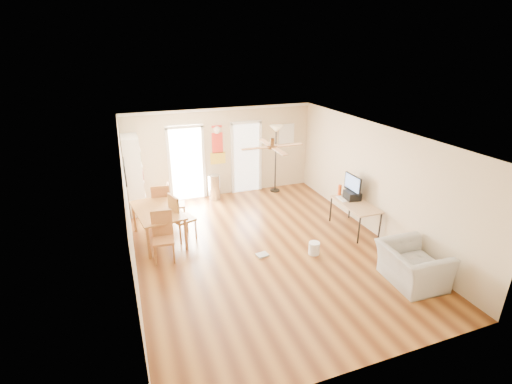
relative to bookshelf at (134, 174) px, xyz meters
name	(u,v)px	position (x,y,z in m)	size (l,w,h in m)	color
floor	(265,249)	(2.52, -3.13, -1.04)	(7.00, 7.00, 0.00)	brown
ceiling	(267,135)	(2.52, -3.13, 1.56)	(5.50, 7.00, 0.00)	silver
wall_back	(222,152)	(2.52, 0.37, 0.26)	(5.50, 0.04, 2.60)	beige
wall_front	(367,294)	(2.52, -6.63, 0.26)	(5.50, 0.04, 2.60)	beige
wall_left	(129,215)	(-0.23, -3.13, 0.26)	(0.04, 7.00, 2.60)	beige
wall_right	(375,180)	(5.27, -3.13, 0.26)	(0.04, 7.00, 2.60)	beige
crown_molding	(267,137)	(2.52, -3.13, 1.52)	(5.50, 7.00, 0.08)	white
kitchen_doorway	(187,165)	(1.47, 0.36, 0.01)	(0.90, 0.10, 2.10)	white
bathroom_doorway	(246,158)	(3.27, 0.36, 0.01)	(0.80, 0.10, 2.10)	white
wall_decal	(217,145)	(2.40, 0.35, 0.51)	(0.46, 0.03, 1.10)	red
ac_grille	(286,134)	(4.57, 0.34, 0.66)	(0.50, 0.04, 0.60)	white
framed_poster	(125,172)	(-0.20, -1.73, 0.66)	(0.04, 0.66, 0.48)	black
ceiling_fan	(272,147)	(2.52, -3.43, 1.39)	(1.24, 1.24, 0.20)	#593819
bookshelf	(134,174)	(0.00, 0.00, 0.00)	(0.42, 0.94, 2.09)	white
dining_table	(159,225)	(0.37, -1.88, -0.66)	(0.93, 1.56, 0.78)	#966330
dining_chair_right_a	(176,203)	(0.92, -1.01, -0.54)	(0.42, 0.42, 1.01)	olive
dining_chair_right_b	(183,216)	(0.92, -1.99, -0.48)	(0.46, 0.46, 1.12)	olive
dining_chair_near	(163,238)	(0.37, -2.79, -0.52)	(0.43, 0.43, 1.06)	#A26A34
dining_chair_far	(161,203)	(0.55, -0.97, -0.52)	(0.44, 0.44, 1.06)	#92592F
trash_can	(214,187)	(2.18, 0.03, -0.67)	(0.35, 0.35, 0.75)	#BCBBBE
torchiere_lamp	(276,159)	(4.10, 0.04, -0.02)	(0.39, 0.39, 2.05)	black
computer_desk	(354,217)	(4.89, -3.01, -0.70)	(0.65, 1.31, 0.70)	tan
imac	(352,187)	(4.99, -2.68, -0.04)	(0.09, 0.65, 0.60)	black
keyboard	(341,199)	(4.72, -2.66, -0.34)	(0.12, 0.38, 0.01)	silver
printer	(352,195)	(4.97, -2.73, -0.25)	(0.33, 0.38, 0.20)	black
orange_bottle	(340,190)	(4.82, -2.40, -0.21)	(0.09, 0.09, 0.27)	#D84913
wastebasket_a	(314,248)	(3.44, -3.68, -0.91)	(0.24, 0.24, 0.28)	silver
floor_cloth	(262,255)	(2.36, -3.36, -1.03)	(0.25, 0.20, 0.04)	#9A9B95
armchair	(412,265)	(4.67, -5.22, -0.67)	(1.15, 1.00, 0.75)	#A1A09B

